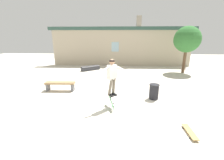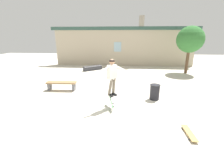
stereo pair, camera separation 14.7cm
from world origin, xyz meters
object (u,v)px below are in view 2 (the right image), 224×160
(tree_right, at_px, (190,40))
(skateboard_resting, at_px, (189,133))
(skater, at_px, (112,74))
(skateboard_flipping, at_px, (111,101))
(park_bench, at_px, (61,84))
(trash_bin, at_px, (155,92))
(skate_ledge, at_px, (93,68))

(tree_right, xyz_separation_m, skateboard_resting, (-2.93, -8.07, -2.52))
(skater, relative_size, skateboard_flipping, 1.74)
(tree_right, bearing_deg, skateboard_flipping, -129.87)
(park_bench, bearing_deg, tree_right, 27.13)
(tree_right, xyz_separation_m, trash_bin, (-3.48, -5.47, -2.21))
(tree_right, distance_m, trash_bin, 6.85)
(park_bench, height_order, trash_bin, trash_bin)
(trash_bin, bearing_deg, skateboard_flipping, -152.17)
(skater, height_order, skateboard_flipping, skater)
(trash_bin, bearing_deg, tree_right, 57.54)
(park_bench, height_order, skateboard_flipping, skateboard_flipping)
(skateboard_resting, bearing_deg, skate_ledge, -151.50)
(park_bench, distance_m, skateboard_resting, 6.38)
(skate_ledge, distance_m, trash_bin, 7.29)
(skate_ledge, height_order, trash_bin, trash_bin)
(skateboard_flipping, height_order, skateboard_resting, skateboard_flipping)
(tree_right, relative_size, skateboard_resting, 4.35)
(skate_ledge, height_order, skater, skater)
(skate_ledge, xyz_separation_m, skateboard_flipping, (2.21, -7.01, 0.14))
(tree_right, bearing_deg, trash_bin, -122.46)
(skater, bearing_deg, trash_bin, 76.77)
(tree_right, bearing_deg, skater, -129.98)
(tree_right, xyz_separation_m, park_bench, (-8.28, -4.63, -2.25))
(skate_ledge, relative_size, skateboard_resting, 1.87)
(skateboard_flipping, bearing_deg, trash_bin, 100.41)
(park_bench, bearing_deg, trash_bin, -12.00)
(skater, height_order, skateboard_resting, skater)
(skateboard_flipping, bearing_deg, park_bench, -140.64)
(tree_right, height_order, park_bench, tree_right)
(trash_bin, bearing_deg, skateboard_resting, -78.05)
(trash_bin, xyz_separation_m, skateboard_resting, (0.55, -2.60, -0.31))
(trash_bin, height_order, skater, skater)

